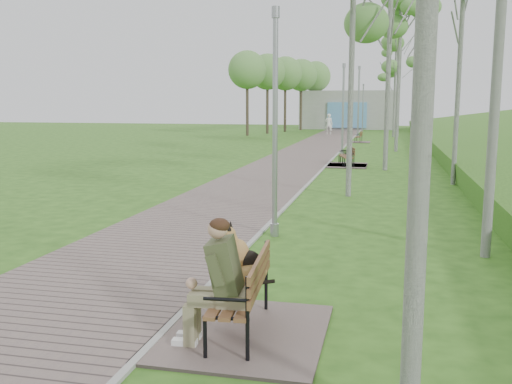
# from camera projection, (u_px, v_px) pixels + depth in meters

# --- Properties ---
(ground) EXTENTS (120.00, 120.00, 0.00)m
(ground) POSITION_uv_depth(u_px,v_px,m) (254.00, 240.00, 11.87)
(ground) COLOR #2C5619
(ground) RESTS_ON ground
(walkway) EXTENTS (3.50, 67.00, 0.04)m
(walkway) POSITION_uv_depth(u_px,v_px,m) (309.00, 151.00, 32.95)
(walkway) COLOR #6F5E5A
(walkway) RESTS_ON ground
(kerb) EXTENTS (0.10, 67.00, 0.05)m
(kerb) POSITION_uv_depth(u_px,v_px,m) (340.00, 152.00, 32.56)
(kerb) COLOR #999993
(kerb) RESTS_ON ground
(building_north) EXTENTS (10.00, 5.20, 4.00)m
(building_north) POSITION_uv_depth(u_px,v_px,m) (349.00, 110.00, 60.95)
(building_north) COLOR #9E9E99
(building_north) RESTS_ON ground
(bench_main) EXTENTS (2.04, 2.27, 1.78)m
(bench_main) POSITION_uv_depth(u_px,v_px,m) (232.00, 296.00, 6.97)
(bench_main) COLOR #6F5E5A
(bench_main) RESTS_ON ground
(bench_second) EXTENTS (1.77, 1.97, 1.09)m
(bench_second) POSITION_uv_depth(u_px,v_px,m) (346.00, 161.00, 25.83)
(bench_second) COLOR #6F5E5A
(bench_second) RESTS_ON ground
(bench_third) EXTENTS (1.74, 1.94, 1.07)m
(bench_third) POSITION_uv_depth(u_px,v_px,m) (346.00, 162.00, 25.45)
(bench_third) COLOR #6F5E5A
(bench_third) RESTS_ON ground
(bench_far) EXTENTS (1.56, 1.73, 0.96)m
(bench_far) POSITION_uv_depth(u_px,v_px,m) (358.00, 140.00, 40.56)
(bench_far) COLOR #6F5E5A
(bench_far) RESTS_ON ground
(lamp_post_near) EXTENTS (0.18, 0.18, 4.76)m
(lamp_post_near) POSITION_uv_depth(u_px,v_px,m) (275.00, 132.00, 11.90)
(lamp_post_near) COLOR #919398
(lamp_post_near) RESTS_ON ground
(lamp_post_second) EXTENTS (0.18, 0.18, 4.78)m
(lamp_post_second) POSITION_uv_depth(u_px,v_px,m) (343.00, 114.00, 29.32)
(lamp_post_second) COLOR #919398
(lamp_post_second) RESTS_ON ground
(lamp_post_third) EXTENTS (0.22, 0.22, 5.61)m
(lamp_post_third) POSITION_uv_depth(u_px,v_px,m) (358.00, 105.00, 44.82)
(lamp_post_third) COLOR #919398
(lamp_post_third) RESTS_ON ground
(lamp_post_far) EXTENTS (0.18, 0.18, 4.54)m
(lamp_post_far) POSITION_uv_depth(u_px,v_px,m) (363.00, 110.00, 54.48)
(lamp_post_far) COLOR #919398
(lamp_post_far) RESTS_ON ground
(pedestrian_near) EXTENTS (0.68, 0.46, 1.82)m
(pedestrian_near) POSITION_uv_depth(u_px,v_px,m) (329.00, 124.00, 50.27)
(pedestrian_near) COLOR white
(pedestrian_near) RESTS_ON ground
(birch_mid_c) EXTENTS (2.62, 2.62, 9.34)m
(birch_mid_c) POSITION_uv_depth(u_px,v_px,m) (400.00, 25.00, 33.64)
(birch_mid_c) COLOR silver
(birch_mid_c) RESTS_ON ground
(birch_far_b) EXTENTS (2.86, 2.86, 9.43)m
(birch_far_b) POSITION_uv_depth(u_px,v_px,m) (401.00, 20.00, 31.92)
(birch_far_b) COLOR silver
(birch_far_b) RESTS_ON ground
(birch_far_c) EXTENTS (2.29, 2.29, 9.21)m
(birch_far_c) POSITION_uv_depth(u_px,v_px,m) (401.00, 47.00, 46.39)
(birch_far_c) COLOR silver
(birch_far_c) RESTS_ON ground
(birch_distant_a) EXTENTS (2.33, 2.33, 7.23)m
(birch_distant_a) POSITION_uv_depth(u_px,v_px,m) (396.00, 66.00, 45.83)
(birch_distant_a) COLOR silver
(birch_distant_a) RESTS_ON ground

